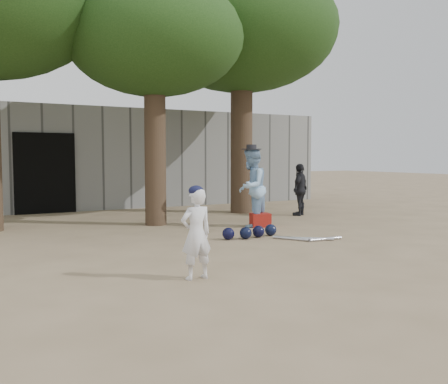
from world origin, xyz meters
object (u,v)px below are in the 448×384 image
boy_player (196,234)px  spectator_dark (300,190)px  spectator_blue (251,187)px  red_bag (260,220)px

boy_player → spectator_dark: size_ratio=0.85×
spectator_blue → red_bag: spectator_blue is taller
boy_player → red_bag: size_ratio=2.76×
spectator_dark → red_bag: bearing=-0.1°
boy_player → spectator_dark: (5.39, 4.84, 0.10)m
boy_player → red_bag: boy_player is taller
spectator_blue → spectator_dark: (2.25, 1.15, -0.19)m
spectator_blue → red_bag: (0.16, -0.13, -0.72)m
spectator_dark → red_bag: 2.51m
boy_player → spectator_blue: (3.15, 3.69, 0.29)m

